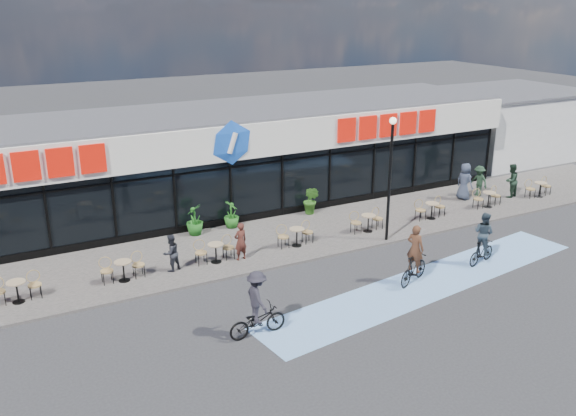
{
  "coord_description": "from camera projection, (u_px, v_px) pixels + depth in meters",
  "views": [
    {
      "loc": [
        -9.44,
        -16.45,
        9.53
      ],
      "look_at": [
        0.98,
        3.5,
        1.74
      ],
      "focal_mm": 38.0,
      "sensor_mm": 36.0,
      "label": 1
    }
  ],
  "objects": [
    {
      "name": "lamp_post",
      "position": [
        390.0,
        169.0,
        24.09
      ],
      "size": [
        0.28,
        0.28,
        5.08
      ],
      "color": "black",
      "rests_on": "sidewalk"
    },
    {
      "name": "bistro_set_6",
      "position": [
        430.0,
        208.0,
        27.39
      ],
      "size": [
        1.54,
        0.62,
        0.9
      ],
      "color": "tan",
      "rests_on": "sidewalk"
    },
    {
      "name": "bistro_set_7",
      "position": [
        487.0,
        197.0,
        28.9
      ],
      "size": [
        1.54,
        0.62,
        0.9
      ],
      "color": "tan",
      "rests_on": "sidewalk"
    },
    {
      "name": "patron_left",
      "position": [
        241.0,
        241.0,
        22.94
      ],
      "size": [
        0.59,
        0.44,
        1.48
      ],
      "primitive_type": "imported",
      "rotation": [
        0.0,
        0.0,
        3.31
      ],
      "color": "#49211A",
      "rests_on": "sidewalk"
    },
    {
      "name": "bistro_set_2",
      "position": [
        123.0,
        268.0,
        21.36
      ],
      "size": [
        1.54,
        0.62,
        0.9
      ],
      "color": "tan",
      "rests_on": "sidewalk"
    },
    {
      "name": "sidewalk",
      "position": [
        255.0,
        244.0,
        24.78
      ],
      "size": [
        44.0,
        5.0,
        0.1
      ],
      "primitive_type": "cube",
      "color": "#615B56",
      "rests_on": "ground"
    },
    {
      "name": "potted_plant_left",
      "position": [
        195.0,
        220.0,
        25.43
      ],
      "size": [
        1.03,
        1.03,
        1.3
      ],
      "primitive_type": "imported",
      "rotation": [
        0.0,
        0.0,
        4.03
      ],
      "color": "#1B5819",
      "rests_on": "sidewalk"
    },
    {
      "name": "bistro_set_1",
      "position": [
        17.0,
        288.0,
        19.85
      ],
      "size": [
        1.54,
        0.62,
        0.9
      ],
      "color": "tan",
      "rests_on": "sidewalk"
    },
    {
      "name": "building",
      "position": [
        206.0,
        159.0,
        28.58
      ],
      "size": [
        30.6,
        6.57,
        4.75
      ],
      "color": "black",
      "rests_on": "ground"
    },
    {
      "name": "patron_right",
      "position": [
        171.0,
        253.0,
        22.01
      ],
      "size": [
        0.83,
        0.75,
        1.4
      ],
      "primitive_type": "imported",
      "rotation": [
        0.0,
        0.0,
        3.53
      ],
      "color": "#22242B",
      "rests_on": "sidewalk"
    },
    {
      "name": "potted_plant_mid",
      "position": [
        231.0,
        214.0,
        26.25
      ],
      "size": [
        0.77,
        0.77,
        1.18
      ],
      "primitive_type": "imported",
      "rotation": [
        0.0,
        0.0,
        1.39
      ],
      "color": "#21621C",
      "rests_on": "sidewalk"
    },
    {
      "name": "neighbour_building",
      "position": [
        506.0,
        122.0,
        38.54
      ],
      "size": [
        9.2,
        7.2,
        4.11
      ],
      "color": "silver",
      "rests_on": "ground"
    },
    {
      "name": "pedestrian_a",
      "position": [
        479.0,
        181.0,
        30.4
      ],
      "size": [
        0.69,
        1.06,
        1.54
      ],
      "primitive_type": "imported",
      "rotation": [
        0.0,
        0.0,
        -1.45
      ],
      "color": "#1B3020",
      "rests_on": "sidewalk"
    },
    {
      "name": "cyclist_c",
      "position": [
        257.0,
        309.0,
        17.88
      ],
      "size": [
        1.82,
        1.06,
        2.08
      ],
      "color": "black",
      "rests_on": "ground"
    },
    {
      "name": "ground",
      "position": [
        310.0,
        289.0,
        21.03
      ],
      "size": [
        120.0,
        120.0,
        0.0
      ],
      "primitive_type": "plane",
      "color": "#28282B",
      "rests_on": "ground"
    },
    {
      "name": "bistro_set_3",
      "position": [
        215.0,
        250.0,
        22.87
      ],
      "size": [
        1.54,
        0.62,
        0.9
      ],
      "color": "tan",
      "rests_on": "sidewalk"
    },
    {
      "name": "pedestrian_c",
      "position": [
        511.0,
        181.0,
        30.17
      ],
      "size": [
        0.96,
        0.83,
        1.7
      ],
      "primitive_type": "imported",
      "rotation": [
        0.0,
        0.0,
        3.4
      ],
      "color": "black",
      "rests_on": "sidewalk"
    },
    {
      "name": "potted_plant_right",
      "position": [
        311.0,
        200.0,
        27.82
      ],
      "size": [
        0.86,
        0.92,
        1.33
      ],
      "primitive_type": "imported",
      "rotation": [
        0.0,
        0.0,
        5.2
      ],
      "color": "#2E621C",
      "rests_on": "sidewalk"
    },
    {
      "name": "bike_lane",
      "position": [
        429.0,
        282.0,
        21.52
      ],
      "size": [
        14.17,
        4.13,
        0.01
      ],
      "primitive_type": "cube",
      "rotation": [
        0.0,
        0.0,
        0.14
      ],
      "color": "#719ED5",
      "rests_on": "ground"
    },
    {
      "name": "bistro_set_5",
      "position": [
        367.0,
        221.0,
        25.88
      ],
      "size": [
        1.54,
        0.62,
        0.9
      ],
      "color": "tan",
      "rests_on": "sidewalk"
    },
    {
      "name": "cyclist_b",
      "position": [
        483.0,
        242.0,
        22.77
      ],
      "size": [
        1.62,
        0.9,
        2.04
      ],
      "color": "black",
      "rests_on": "ground"
    },
    {
      "name": "pedestrian_b",
      "position": [
        465.0,
        181.0,
        29.82
      ],
      "size": [
        0.7,
        0.96,
        1.82
      ],
      "primitive_type": "imported",
      "rotation": [
        0.0,
        0.0,
        1.72
      ],
      "color": "#30394B",
      "rests_on": "sidewalk"
    },
    {
      "name": "bistro_set_8",
      "position": [
        539.0,
        187.0,
        30.41
      ],
      "size": [
        1.54,
        0.62,
        0.9
      ],
      "color": "tan",
      "rests_on": "sidewalk"
    },
    {
      "name": "bistro_set_4",
      "position": [
        296.0,
        234.0,
        24.37
      ],
      "size": [
        1.54,
        0.62,
        0.9
      ],
      "color": "tan",
      "rests_on": "sidewalk"
    },
    {
      "name": "cyclist_a",
      "position": [
        414.0,
        262.0,
        21.25
      ],
      "size": [
        1.83,
        1.18,
        2.17
      ],
      "color": "black",
      "rests_on": "ground"
    }
  ]
}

